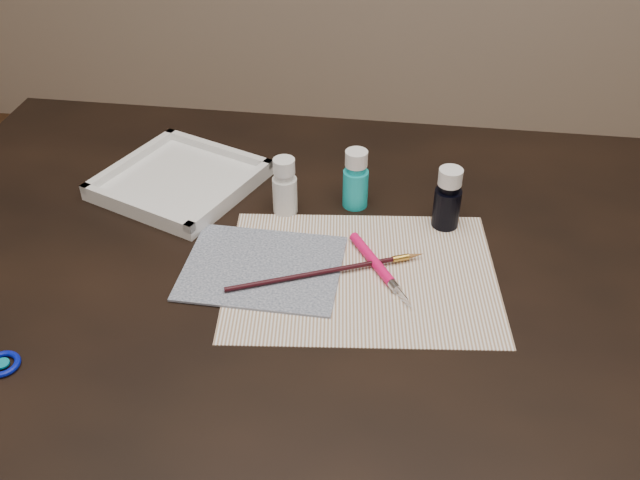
# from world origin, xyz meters

# --- Properties ---
(table) EXTENTS (1.30, 0.90, 0.75)m
(table) POSITION_xyz_m (0.00, 0.00, 0.38)
(table) COLOR black
(table) RESTS_ON ground
(paper) EXTENTS (0.40, 0.32, 0.00)m
(paper) POSITION_xyz_m (0.06, -0.00, 0.75)
(paper) COLOR white
(paper) RESTS_ON table
(canvas) EXTENTS (0.22, 0.17, 0.00)m
(canvas) POSITION_xyz_m (-0.08, -0.01, 0.75)
(canvas) COLOR #101D37
(canvas) RESTS_ON paper
(paint_bottle_white) EXTENTS (0.05, 0.05, 0.09)m
(paint_bottle_white) POSITION_xyz_m (-0.07, 0.13, 0.80)
(paint_bottle_white) COLOR silver
(paint_bottle_white) RESTS_ON table
(paint_bottle_cyan) EXTENTS (0.05, 0.05, 0.09)m
(paint_bottle_cyan) POSITION_xyz_m (0.03, 0.16, 0.80)
(paint_bottle_cyan) COLOR #15B2BA
(paint_bottle_cyan) RESTS_ON table
(paint_bottle_navy) EXTENTS (0.05, 0.05, 0.10)m
(paint_bottle_navy) POSITION_xyz_m (0.17, 0.13, 0.80)
(paint_bottle_navy) COLOR black
(paint_bottle_navy) RESTS_ON table
(paintbrush) EXTENTS (0.26, 0.12, 0.01)m
(paintbrush) POSITION_xyz_m (0.01, -0.01, 0.76)
(paintbrush) COLOR black
(paintbrush) RESTS_ON canvas
(craft_knife) EXTENTS (0.10, 0.15, 0.01)m
(craft_knife) POSITION_xyz_m (0.08, 0.00, 0.76)
(craft_knife) COLOR #EC0E5C
(craft_knife) RESTS_ON paper
(palette_tray) EXTENTS (0.28, 0.28, 0.03)m
(palette_tray) POSITION_xyz_m (-0.25, 0.18, 0.76)
(palette_tray) COLOR white
(palette_tray) RESTS_ON table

